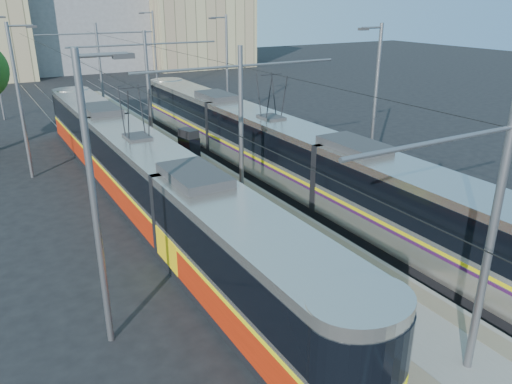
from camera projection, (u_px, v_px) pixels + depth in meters
ground at (361, 299)px, 16.04m from camera, size 160.00×160.00×0.00m
platform at (170, 159)px, 29.70m from camera, size 4.00×50.00×0.30m
tactile_strip_left at (146, 160)px, 28.96m from camera, size 0.70×50.00×0.01m
tactile_strip_right at (192, 153)px, 30.32m from camera, size 0.70×50.00×0.01m
rails at (170, 161)px, 29.75m from camera, size 8.71×70.00×0.03m
tram_left at (140, 172)px, 22.61m from camera, size 2.43×31.45×5.50m
tram_right at (271, 145)px, 26.24m from camera, size 2.43×32.33×5.50m
catenary at (184, 92)px, 25.83m from camera, size 9.20×70.00×7.00m
street_lamps at (143, 81)px, 31.47m from camera, size 15.18×38.22×8.00m
shelter at (189, 151)px, 26.29m from camera, size 0.88×1.20×2.41m
building_centre at (83, 12)px, 67.81m from camera, size 18.36×14.28×14.78m
building_right at (196, 22)px, 70.00m from camera, size 14.28×10.20×12.11m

